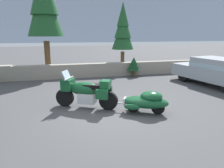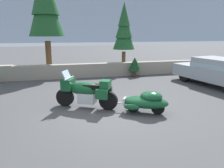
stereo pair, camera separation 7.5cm
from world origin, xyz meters
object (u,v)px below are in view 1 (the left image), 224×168
Objects in this scene: car_shaped_trailer at (146,101)px; pine_tree_secondary at (123,29)px; touring_motorcycle at (86,91)px; sedan_at_right_edge at (217,71)px.

pine_tree_secondary reaches higher than car_shaped_trailer.
touring_motorcycle is at bearing 151.69° from car_shaped_trailer.
touring_motorcycle reaches higher than car_shaped_trailer.
touring_motorcycle is at bearing -116.52° from pine_tree_secondary.
pine_tree_secondary is at bearing 120.81° from sedan_at_right_edge.
car_shaped_trailer is 8.77m from pine_tree_secondary.
car_shaped_trailer is 5.71m from sedan_at_right_edge.
sedan_at_right_edge reaches higher than car_shaped_trailer.
sedan_at_right_edge is (6.89, 1.69, 0.15)m from touring_motorcycle.
sedan_at_right_edge is at bearing -59.19° from pine_tree_secondary.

